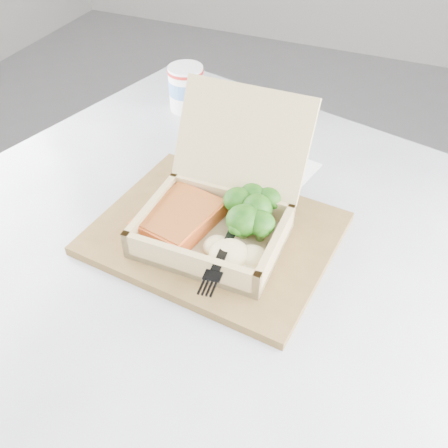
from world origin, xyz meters
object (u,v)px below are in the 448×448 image
at_px(serving_tray, 215,233).
at_px(cafe_table, 207,312).
at_px(takeout_container, 222,202).
at_px(paper_cup, 186,87).

bearing_deg(serving_tray, cafe_table, 163.20).
bearing_deg(cafe_table, serving_tray, -16.80).
distance_m(serving_tray, takeout_container, 0.05).
height_order(serving_tray, paper_cup, paper_cup).
bearing_deg(serving_tray, takeout_container, 67.33).
distance_m(takeout_container, paper_cup, 0.37).
bearing_deg(takeout_container, cafe_table, -163.86).
xyz_separation_m(serving_tray, paper_cup, (-0.20, 0.32, 0.04)).
bearing_deg(paper_cup, cafe_table, -59.80).
height_order(cafe_table, takeout_container, takeout_container).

